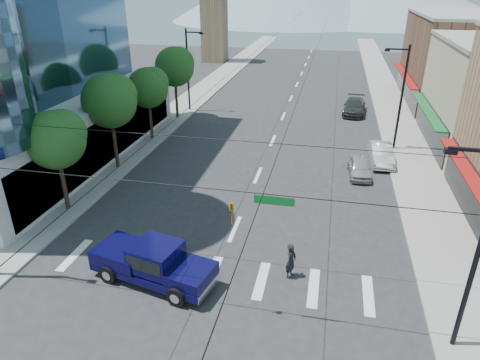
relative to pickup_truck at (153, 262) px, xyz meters
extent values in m
plane|color=#28282B|center=(2.87, -0.42, -1.12)|extent=(160.00, 160.00, 0.00)
cube|color=gray|center=(-9.13, 39.58, -1.05)|extent=(4.00, 120.00, 0.15)
cube|color=gray|center=(14.87, 39.58, -1.05)|extent=(4.00, 120.00, 0.15)
cube|color=brown|center=(22.87, 39.58, 3.88)|extent=(12.00, 18.00, 10.00)
cube|color=#8C6B4C|center=(-13.63, 61.58, 7.88)|extent=(4.00, 4.00, 18.00)
cylinder|color=black|center=(-8.33, 5.58, 1.15)|extent=(0.28, 0.28, 4.55)
sphere|color=#1B4F1A|center=(-8.33, 5.58, 3.75)|extent=(3.64, 3.64, 3.64)
sphere|color=#1B4F1A|center=(-7.93, 5.88, 4.15)|extent=(2.86, 2.86, 2.86)
cylinder|color=black|center=(-8.33, 12.58, 1.43)|extent=(0.28, 0.28, 5.11)
sphere|color=#1B4F1A|center=(-8.33, 12.58, 4.35)|extent=(4.09, 4.09, 4.09)
sphere|color=#1B4F1A|center=(-7.93, 12.88, 4.75)|extent=(3.21, 3.21, 3.21)
cylinder|color=black|center=(-8.33, 19.58, 1.15)|extent=(0.28, 0.28, 4.55)
sphere|color=#1B4F1A|center=(-8.33, 19.58, 3.75)|extent=(3.64, 3.64, 3.64)
sphere|color=#1B4F1A|center=(-7.93, 19.88, 4.15)|extent=(2.86, 2.86, 2.86)
cylinder|color=black|center=(-8.33, 26.58, 1.43)|extent=(0.28, 0.28, 5.11)
sphere|color=#1B4F1A|center=(-8.33, 26.58, 4.35)|extent=(4.09, 4.09, 4.09)
sphere|color=#1B4F1A|center=(-7.93, 26.88, 4.75)|extent=(3.21, 3.21, 3.21)
cylinder|color=black|center=(13.67, -1.42, 3.38)|extent=(0.20, 0.20, 9.00)
cylinder|color=black|center=(2.87, -1.42, 5.08)|extent=(21.60, 0.04, 0.04)
imported|color=gold|center=(4.37, -1.42, 4.03)|extent=(0.16, 0.20, 1.00)
cube|color=#0C6626|center=(6.07, -1.42, 4.83)|extent=(1.60, 0.06, 0.35)
cylinder|color=black|center=(-7.93, 29.58, 3.38)|extent=(0.20, 0.20, 9.00)
cube|color=black|center=(-7.03, 29.58, 7.48)|extent=(1.80, 0.12, 0.12)
cube|color=black|center=(-6.23, 29.58, 7.38)|extent=(0.40, 0.25, 0.18)
cylinder|color=black|center=(13.67, 21.58, 3.38)|extent=(0.20, 0.20, 9.00)
cube|color=black|center=(12.77, 21.58, 7.48)|extent=(1.80, 0.12, 0.12)
cube|color=black|center=(11.97, 21.58, 7.38)|extent=(0.40, 0.25, 0.18)
cube|color=#0A083C|center=(0.02, -0.01, -0.50)|extent=(6.58, 3.57, 0.40)
cube|color=#0A083C|center=(2.18, -0.49, -0.04)|extent=(2.24, 2.50, 0.62)
cube|color=#0A083C|center=(0.25, -0.05, 0.41)|extent=(2.56, 2.52, 1.25)
cube|color=black|center=(0.25, -0.05, 0.52)|extent=(2.34, 2.50, 0.68)
cube|color=#0A083C|center=(-1.74, 0.39, 0.01)|extent=(3.04, 2.78, 0.74)
cube|color=silver|center=(3.06, -0.69, -0.50)|extent=(0.60, 2.13, 0.40)
cube|color=silver|center=(-3.02, 0.67, -0.50)|extent=(0.60, 2.13, 0.34)
cylinder|color=black|center=(1.72, -1.49, -0.65)|extent=(1.00, 0.54, 0.95)
cylinder|color=black|center=(2.19, 0.61, -0.65)|extent=(1.00, 0.54, 0.95)
cylinder|color=black|center=(-2.15, -0.62, -0.65)|extent=(1.00, 0.54, 0.95)
cylinder|color=black|center=(-1.68, 1.48, -0.65)|extent=(1.00, 0.54, 0.95)
imported|color=black|center=(6.64, 1.75, -0.17)|extent=(0.67, 0.81, 1.90)
imported|color=#B1B0B5|center=(10.47, 15.25, -0.44)|extent=(1.86, 4.07, 1.35)
imported|color=silver|center=(12.27, 18.19, -0.34)|extent=(1.89, 4.81, 1.56)
imported|color=#2F2F31|center=(10.47, 32.32, -0.30)|extent=(2.76, 5.83, 1.64)
camera|label=1|loc=(7.88, -16.02, 12.63)|focal=32.00mm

